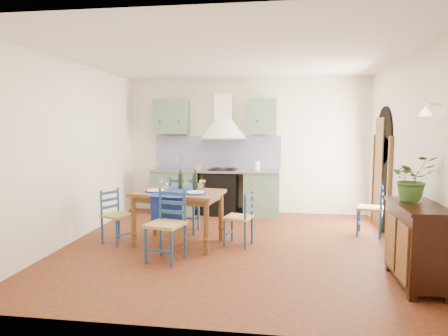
{
  "coord_description": "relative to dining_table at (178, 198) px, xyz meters",
  "views": [
    {
      "loc": [
        0.71,
        -5.82,
        1.81
      ],
      "look_at": [
        -0.16,
        0.3,
        1.16
      ],
      "focal_mm": 32.0,
      "sensor_mm": 36.0,
      "label": 1
    }
  ],
  "objects": [
    {
      "name": "back_wall",
      "position": [
        0.34,
        2.3,
        0.32
      ],
      "size": [
        5.0,
        0.96,
        2.8
      ],
      "color": "silver",
      "rests_on": "ground"
    },
    {
      "name": "sideboard",
      "position": [
        3.07,
        -1.16,
        -0.22
      ],
      "size": [
        0.5,
        1.05,
        0.94
      ],
      "color": "black",
      "rests_on": "ground"
    },
    {
      "name": "chair_near",
      "position": [
        0.03,
        -0.74,
        -0.23
      ],
      "size": [
        0.54,
        0.54,
        0.95
      ],
      "color": "navy",
      "rests_on": "ground"
    },
    {
      "name": "dining_table",
      "position": [
        0.0,
        0.0,
        0.0
      ],
      "size": [
        1.4,
        1.09,
        1.14
      ],
      "color": "brown",
      "rests_on": "ground"
    },
    {
      "name": "chair_spare",
      "position": [
        3.04,
        0.96,
        -0.28
      ],
      "size": [
        0.5,
        0.5,
        0.87
      ],
      "color": "navy",
      "rests_on": "ground"
    },
    {
      "name": "potted_plant",
      "position": [
        3.04,
        -0.97,
        0.48
      ],
      "size": [
        0.58,
        0.54,
        0.54
      ],
      "primitive_type": "imported",
      "rotation": [
        0.0,
        0.0,
        0.29
      ],
      "color": "#335B24",
      "rests_on": "sideboard"
    },
    {
      "name": "chair_left",
      "position": [
        -0.98,
        -0.05,
        -0.3
      ],
      "size": [
        0.52,
        0.52,
        0.83
      ],
      "color": "navy",
      "rests_on": "ground"
    },
    {
      "name": "floor",
      "position": [
        0.81,
        0.01,
        -0.73
      ],
      "size": [
        5.0,
        5.0,
        0.0
      ],
      "primitive_type": "plane",
      "color": "#44190E",
      "rests_on": "ground"
    },
    {
      "name": "ceiling",
      "position": [
        0.81,
        0.01,
        2.08
      ],
      "size": [
        5.0,
        5.0,
        0.01
      ],
      "primitive_type": "cube",
      "color": "silver",
      "rests_on": "back_wall"
    },
    {
      "name": "chair_far",
      "position": [
        -0.08,
        0.69,
        -0.22
      ],
      "size": [
        0.46,
        0.46,
        0.97
      ],
      "color": "navy",
      "rests_on": "ground"
    },
    {
      "name": "right_wall",
      "position": [
        3.31,
        0.29,
        0.61
      ],
      "size": [
        0.26,
        5.0,
        2.8
      ],
      "color": "silver",
      "rests_on": "ground"
    },
    {
      "name": "chair_right",
      "position": [
        0.94,
        0.08,
        -0.3
      ],
      "size": [
        0.46,
        0.46,
        0.82
      ],
      "color": "navy",
      "rests_on": "ground"
    },
    {
      "name": "left_wall",
      "position": [
        -1.69,
        0.01,
        0.67
      ],
      "size": [
        0.04,
        5.0,
        2.8
      ],
      "primitive_type": "cube",
      "color": "silver",
      "rests_on": "ground"
    }
  ]
}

